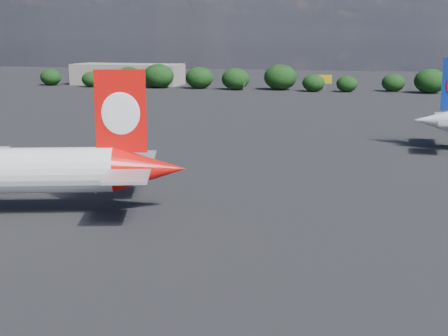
# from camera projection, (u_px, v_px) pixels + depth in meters

# --- Properties ---
(ground) EXTENTS (500.00, 500.00, 0.00)m
(ground) POSITION_uv_depth(u_px,v_px,m) (197.00, 152.00, 104.05)
(ground) COLOR black
(ground) RESTS_ON ground
(terminal_building) EXTENTS (42.00, 16.00, 8.00)m
(terminal_building) POSITION_uv_depth(u_px,v_px,m) (128.00, 74.00, 243.42)
(terminal_building) COLOR gray
(terminal_building) RESTS_ON ground
(highway_sign) EXTENTS (6.00, 0.30, 4.50)m
(highway_sign) POSITION_uv_depth(u_px,v_px,m) (237.00, 81.00, 217.84)
(highway_sign) COLOR #156B23
(highway_sign) RESTS_ON ground
(billboard_yellow) EXTENTS (5.00, 0.30, 5.50)m
(billboard_yellow) POSITION_uv_depth(u_px,v_px,m) (325.00, 80.00, 216.67)
(billboard_yellow) COLOR gold
(billboard_yellow) RESTS_ON ground
(horizon_treeline) EXTENTS (208.66, 13.44, 8.97)m
(horizon_treeline) POSITION_uv_depth(u_px,v_px,m) (315.00, 80.00, 215.90)
(horizon_treeline) COLOR black
(horizon_treeline) RESTS_ON ground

